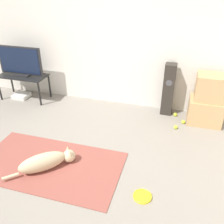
{
  "coord_description": "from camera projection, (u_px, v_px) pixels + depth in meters",
  "views": [
    {
      "loc": [
        1.5,
        -2.3,
        2.35
      ],
      "look_at": [
        0.58,
        0.89,
        0.45
      ],
      "focal_mm": 40.0,
      "sensor_mm": 36.0,
      "label": 1
    }
  ],
  "objects": [
    {
      "name": "wall_back",
      "position": [
        100.0,
        37.0,
        4.57
      ],
      "size": [
        8.0,
        0.06,
        2.55
      ],
      "color": "silver",
      "rests_on": "ground_plane"
    },
    {
      "name": "floor_speaker",
      "position": [
        168.0,
        90.0,
        4.48
      ],
      "size": [
        0.2,
        0.2,
        0.96
      ],
      "color": "#2D2823",
      "rests_on": "ground_plane"
    },
    {
      "name": "tv",
      "position": [
        20.0,
        62.0,
        4.87
      ],
      "size": [
        0.93,
        0.2,
        0.58
      ],
      "color": "#232326",
      "rests_on": "tv_stand"
    },
    {
      "name": "area_rug",
      "position": [
        50.0,
        165.0,
        3.45
      ],
      "size": [
        1.98,
        1.08,
        0.01
      ],
      "color": "#934C42",
      "rests_on": "ground_plane"
    },
    {
      "name": "tv_stand",
      "position": [
        23.0,
        78.0,
        5.04
      ],
      "size": [
        0.98,
        0.46,
        0.51
      ],
      "color": "black",
      "rests_on": "ground_plane"
    },
    {
      "name": "frisbee",
      "position": [
        142.0,
        196.0,
        2.96
      ],
      "size": [
        0.23,
        0.23,
        0.03
      ],
      "color": "yellow",
      "rests_on": "ground_plane"
    },
    {
      "name": "game_console",
      "position": [
        21.0,
        96.0,
        5.27
      ],
      "size": [
        0.31,
        0.29,
        0.08
      ],
      "color": "white",
      "rests_on": "ground_plane"
    },
    {
      "name": "tennis_ball_by_boxes",
      "position": [
        175.0,
        115.0,
        4.59
      ],
      "size": [
        0.07,
        0.07,
        0.07
      ],
      "color": "#C6E033",
      "rests_on": "ground_plane"
    },
    {
      "name": "dog",
      "position": [
        47.0,
        161.0,
        3.32
      ],
      "size": [
        0.75,
        0.71,
        0.25
      ],
      "color": "beige",
      "rests_on": "area_rug"
    },
    {
      "name": "tennis_ball_near_speaker",
      "position": [
        176.0,
        127.0,
        4.22
      ],
      "size": [
        0.07,
        0.07,
        0.07
      ],
      "color": "#C6E033",
      "rests_on": "ground_plane"
    },
    {
      "name": "tennis_ball_loose_on_carpet",
      "position": [
        183.0,
        122.0,
        4.37
      ],
      "size": [
        0.07,
        0.07,
        0.07
      ],
      "color": "#C6E033",
      "rests_on": "ground_plane"
    },
    {
      "name": "ground_plane",
      "position": [
        54.0,
        165.0,
        3.45
      ],
      "size": [
        12.0,
        12.0,
        0.0
      ],
      "primitive_type": "plane",
      "color": "gray"
    },
    {
      "name": "cardboard_box_lower",
      "position": [
        205.0,
        111.0,
        4.34
      ],
      "size": [
        0.57,
        0.46,
        0.44
      ],
      "color": "tan",
      "rests_on": "ground_plane"
    },
    {
      "name": "cardboard_box_upper",
      "position": [
        211.0,
        88.0,
        4.12
      ],
      "size": [
        0.49,
        0.4,
        0.44
      ],
      "color": "tan",
      "rests_on": "cardboard_box_lower"
    }
  ]
}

